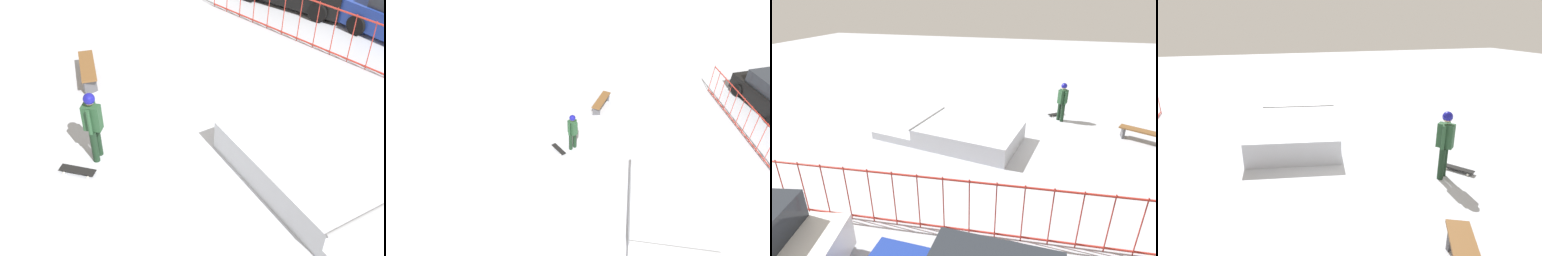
# 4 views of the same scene
# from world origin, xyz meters

# --- Properties ---
(ground_plane) EXTENTS (60.00, 60.00, 0.00)m
(ground_plane) POSITION_xyz_m (0.00, 0.00, 0.00)
(ground_plane) COLOR #B2B7C1
(skate_ramp) EXTENTS (5.76, 3.47, 0.74)m
(skate_ramp) POSITION_xyz_m (1.94, 0.94, 0.32)
(skate_ramp) COLOR silver
(skate_ramp) RESTS_ON ground
(skater) EXTENTS (0.43, 0.41, 1.73)m
(skater) POSITION_xyz_m (-1.89, -2.21, 1.01)
(skater) COLOR black
(skater) RESTS_ON ground
(skateboard) EXTENTS (0.76, 0.64, 0.09)m
(skateboard) POSITION_xyz_m (-1.73, -2.81, 0.08)
(skateboard) COLOR black
(skateboard) RESTS_ON ground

